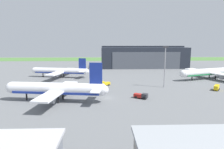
{
  "coord_description": "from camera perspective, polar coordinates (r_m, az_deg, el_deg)",
  "views": [
    {
      "loc": [
        -0.75,
        -69.21,
        20.1
      ],
      "look_at": [
        2.27,
        20.79,
        5.5
      ],
      "focal_mm": 30.73,
      "sensor_mm": 36.0,
      "label": 1
    }
  ],
  "objects": [
    {
      "name": "ground_plane",
      "position": [
        72.08,
        -1.26,
        -6.99
      ],
      "size": [
        440.0,
        440.0,
        0.0
      ],
      "primitive_type": "plane",
      "color": "slate"
    },
    {
      "name": "grass_field_strip",
      "position": [
        251.73,
        -1.75,
        4.64
      ],
      "size": [
        440.0,
        56.0,
        0.08
      ],
      "primitive_type": "cube",
      "color": "#4B7938",
      "rests_on": "ground_plane"
    },
    {
      "name": "maintenance_hangar",
      "position": [
        170.47,
        8.97,
        5.23
      ],
      "size": [
        70.57,
        35.4,
        18.08
      ],
      "color": "#232833",
      "rests_on": "ground_plane"
    },
    {
      "name": "airliner_far_right",
      "position": [
        118.68,
        -15.15,
        1.0
      ],
      "size": [
        35.51,
        31.04,
        11.62
      ],
      "color": "white",
      "rests_on": "ground_plane"
    },
    {
      "name": "airliner_near_left",
      "position": [
        69.8,
        -16.27,
        -4.2
      ],
      "size": [
        36.63,
        29.09,
        13.8
      ],
      "color": "white",
      "rests_on": "ground_plane"
    },
    {
      "name": "airliner_far_left",
      "position": [
        123.56,
        27.28,
        0.67
      ],
      "size": [
        40.82,
        36.67,
        12.87
      ],
      "color": "white",
      "rests_on": "ground_plane"
    },
    {
      "name": "baggage_tug",
      "position": [
        94.89,
        28.67,
        -3.39
      ],
      "size": [
        4.04,
        4.5,
        2.33
      ],
      "color": "yellow",
      "rests_on": "ground_plane"
    },
    {
      "name": "fuel_bowser",
      "position": [
        92.44,
        -2.05,
        -2.67
      ],
      "size": [
        4.78,
        3.97,
        2.27
      ],
      "color": "yellow",
      "rests_on": "ground_plane"
    },
    {
      "name": "ops_van",
      "position": [
        71.94,
        8.66,
        -6.24
      ],
      "size": [
        5.33,
        4.31,
        2.0
      ],
      "color": "#2D2D33",
      "rests_on": "ground_plane"
    },
    {
      "name": "apron_light_mast",
      "position": [
        90.66,
        15.47,
        3.18
      ],
      "size": [
        2.4,
        0.5,
        18.95
      ],
      "color": "#99999E",
      "rests_on": "ground_plane"
    }
  ]
}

